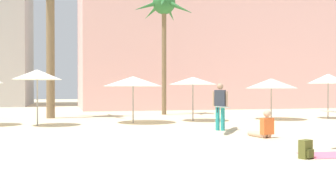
% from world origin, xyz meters
% --- Properties ---
extents(ground, '(120.00, 120.00, 0.00)m').
position_xyz_m(ground, '(0.00, 0.00, 0.00)').
color(ground, beige).
extents(hotel_pink, '(21.69, 9.83, 15.81)m').
position_xyz_m(hotel_pink, '(9.76, 27.02, 7.90)').
color(hotel_pink, beige).
rests_on(hotel_pink, ground).
extents(palm_tree_far_left, '(3.89, 3.57, 7.64)m').
position_xyz_m(palm_tree_far_left, '(3.66, 17.54, 6.41)').
color(palm_tree_far_left, brown).
rests_on(palm_tree_far_left, ground).
extents(cafe_umbrella_0, '(2.69, 2.69, 2.14)m').
position_xyz_m(cafe_umbrella_0, '(8.03, 12.21, 1.88)').
color(cafe_umbrella_0, gray).
rests_on(cafe_umbrella_0, ground).
extents(cafe_umbrella_2, '(2.14, 2.14, 2.40)m').
position_xyz_m(cafe_umbrella_2, '(11.31, 12.01, 2.14)').
color(cafe_umbrella_2, gray).
rests_on(cafe_umbrella_2, ground).
extents(cafe_umbrella_3, '(2.38, 2.38, 2.18)m').
position_xyz_m(cafe_umbrella_3, '(3.80, 12.35, 1.99)').
color(cafe_umbrella_3, gray).
rests_on(cafe_umbrella_3, ground).
extents(cafe_umbrella_4, '(2.77, 2.77, 2.18)m').
position_xyz_m(cafe_umbrella_4, '(0.73, 11.96, 1.94)').
color(cafe_umbrella_4, gray).
rests_on(cafe_umbrella_4, ground).
extents(cafe_umbrella_5, '(2.07, 2.07, 2.41)m').
position_xyz_m(cafe_umbrella_5, '(-3.49, 11.53, 2.19)').
color(cafe_umbrella_5, gray).
rests_on(cafe_umbrella_5, ground).
extents(backpack, '(0.35, 0.32, 0.42)m').
position_xyz_m(backpack, '(2.84, 1.51, 0.20)').
color(backpack, brown).
rests_on(backpack, ground).
extents(person_mid_left, '(1.97, 2.87, 1.80)m').
position_xyz_m(person_mid_left, '(3.33, 7.59, 0.96)').
color(person_mid_left, teal).
rests_on(person_mid_left, ground).
extents(person_mid_right, '(0.53, 0.96, 0.91)m').
position_xyz_m(person_mid_right, '(3.85, 5.28, 0.32)').
color(person_mid_right, '#D1A889').
rests_on(person_mid_right, ground).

